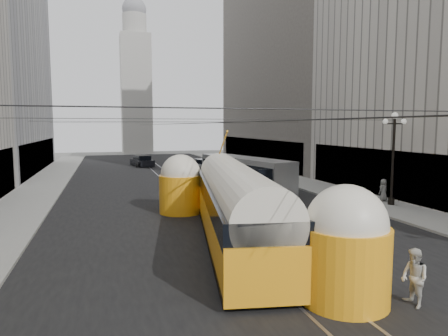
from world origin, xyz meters
TOP-DOWN VIEW (x-y plane):
  - road at (0.00, 32.50)m, footprint 20.00×85.00m
  - sidewalk_left at (-12.00, 36.00)m, footprint 4.00×72.00m
  - sidewalk_right at (12.00, 36.00)m, footprint 4.00×72.00m
  - rail_left at (-0.75, 32.50)m, footprint 0.12×85.00m
  - rail_right at (0.75, 32.50)m, footprint 0.12×85.00m
  - building_right_far at (20.00, 48.00)m, footprint 12.60×32.60m
  - distant_tower at (0.00, 80.00)m, footprint 6.00×6.00m
  - lamppost_right_mid at (12.60, 18.00)m, footprint 1.86×0.44m
  - catenary at (0.12, 31.49)m, footprint 25.00×72.00m
  - streetcar at (-0.50, 12.98)m, footprint 5.36×17.30m
  - city_bus at (5.18, 27.59)m, footprint 5.09×11.74m
  - sedan_white_far at (5.46, 44.48)m, footprint 2.92×4.74m
  - sedan_dark_far at (-1.52, 51.61)m, footprint 3.09×5.17m
  - pedestrian_crossing_b at (2.69, 4.84)m, footprint 0.76×0.94m
  - pedestrian_sidewalk_right at (12.97, 19.30)m, footprint 0.88×0.67m

SIDE VIEW (x-z plane):
  - road at x=0.00m, z-range -0.01..0.01m
  - rail_left at x=-0.75m, z-range -0.02..0.02m
  - rail_right at x=0.75m, z-range -0.02..0.02m
  - sidewalk_left at x=-12.00m, z-range 0.00..0.15m
  - sidewalk_right at x=12.00m, z-range 0.00..0.15m
  - sedan_white_far at x=5.46m, z-range -0.07..1.33m
  - sedan_dark_far at x=-1.52m, z-range -0.07..1.46m
  - pedestrian_crossing_b at x=2.69m, z-range 0.00..1.82m
  - pedestrian_sidewalk_right at x=12.97m, z-range 0.15..1.76m
  - city_bus at x=5.18m, z-range 0.14..3.02m
  - streetcar at x=-0.50m, z-range -0.04..3.80m
  - lamppost_right_mid at x=12.60m, z-range 0.56..6.93m
  - catenary at x=0.12m, z-range 5.77..6.00m
  - distant_tower at x=0.00m, z-range -0.71..30.65m
  - building_right_far at x=20.00m, z-range 0.01..32.61m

